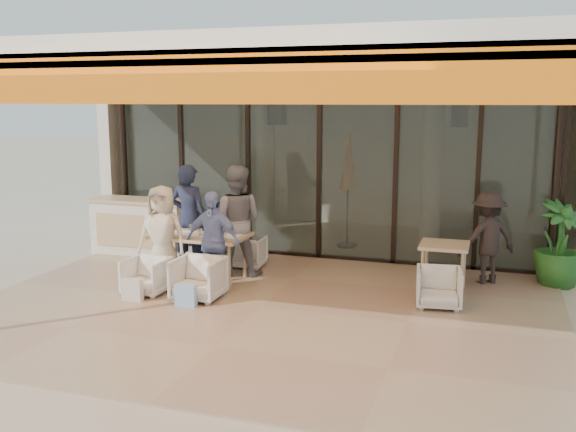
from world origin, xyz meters
The scene contains 21 objects.
ground centered at (0.00, 0.00, 0.00)m, with size 70.00×70.00×0.00m, color #C6B293.
terrace_floor centered at (0.00, 0.00, 0.01)m, with size 8.00×6.00×0.01m, color tan.
terrace_structure centered at (0.00, -0.26, 3.25)m, with size 8.00×6.00×3.40m.
glass_storefront centered at (0.00, 3.00, 1.60)m, with size 8.08×0.10×3.20m.
interior_block centered at (0.01, 5.31, 2.23)m, with size 9.05×3.62×3.52m.
host_counter centered at (-3.21, 2.30, 0.53)m, with size 1.85×0.65×1.04m.
dining_table centered at (-1.42, 1.07, 0.69)m, with size 1.50×0.90×0.93m.
chair_far_left centered at (-1.83, 2.01, 0.34)m, with size 0.67×0.63×0.69m, color white.
chair_far_right centered at (-0.99, 2.01, 0.30)m, with size 0.58×0.54×0.59m, color white.
chair_near_left centered at (-1.83, 0.11, 0.30)m, with size 0.59×0.55×0.61m, color white.
chair_near_right centered at (-0.99, 0.11, 0.34)m, with size 0.66×0.62×0.68m, color white.
diner_navy centered at (-1.83, 1.51, 0.90)m, with size 0.66×0.43×1.80m, color #1A2139.
diner_grey centered at (-0.99, 1.51, 0.91)m, with size 0.88×0.69×1.81m, color slate.
diner_cream centered at (-1.83, 0.61, 0.78)m, with size 0.76×0.50×1.56m, color beige.
diner_periwinkle centered at (-0.99, 0.61, 0.75)m, with size 0.88×0.37×1.51m, color #7A8ACB.
tote_bag_cream centered at (-1.83, -0.29, 0.17)m, with size 0.30×0.10×0.34m, color silver.
tote_bag_blue centered at (-0.99, -0.29, 0.17)m, with size 0.30×0.10×0.34m, color #99BFD8.
side_table centered at (2.31, 1.57, 0.64)m, with size 0.70×0.70×0.74m.
side_chair centered at (2.31, 0.82, 0.31)m, with size 0.60×0.56×0.62m, color white.
standing_woman centered at (2.91, 2.23, 0.73)m, with size 0.94×0.54×1.46m, color black.
potted_palm centered at (3.95, 2.47, 0.66)m, with size 0.74×0.74×1.33m, color #1E5919.
Camera 1 is at (2.97, -7.91, 2.83)m, focal length 40.00 mm.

